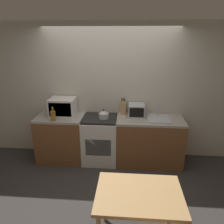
{
  "coord_description": "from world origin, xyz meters",
  "views": [
    {
      "loc": [
        0.35,
        -2.98,
        2.36
      ],
      "look_at": [
        0.06,
        0.69,
        1.05
      ],
      "focal_mm": 35.0,
      "sensor_mm": 36.0,
      "label": 1
    }
  ],
  "objects_px": {
    "bottle": "(53,115)",
    "toaster_oven": "(136,110)",
    "kettle": "(104,115)",
    "dining_table": "(139,200)",
    "microwave": "(63,107)",
    "stove_range": "(100,139)"
  },
  "relations": [
    {
      "from": "bottle",
      "to": "toaster_oven",
      "type": "height_order",
      "value": "bottle"
    },
    {
      "from": "kettle",
      "to": "dining_table",
      "type": "relative_size",
      "value": 0.19
    },
    {
      "from": "kettle",
      "to": "microwave",
      "type": "height_order",
      "value": "microwave"
    },
    {
      "from": "stove_range",
      "to": "dining_table",
      "type": "distance_m",
      "value": 1.92
    },
    {
      "from": "microwave",
      "to": "bottle",
      "type": "relative_size",
      "value": 1.9
    },
    {
      "from": "kettle",
      "to": "bottle",
      "type": "distance_m",
      "value": 0.91
    },
    {
      "from": "kettle",
      "to": "dining_table",
      "type": "distance_m",
      "value": 1.89
    },
    {
      "from": "stove_range",
      "to": "toaster_oven",
      "type": "bearing_deg",
      "value": 11.79
    },
    {
      "from": "kettle",
      "to": "dining_table",
      "type": "xyz_separation_m",
      "value": [
        0.59,
        -1.76,
        -0.35
      ]
    },
    {
      "from": "stove_range",
      "to": "toaster_oven",
      "type": "distance_m",
      "value": 0.9
    },
    {
      "from": "stove_range",
      "to": "bottle",
      "type": "xyz_separation_m",
      "value": [
        -0.81,
        -0.22,
        0.55
      ]
    },
    {
      "from": "kettle",
      "to": "toaster_oven",
      "type": "xyz_separation_m",
      "value": [
        0.6,
        0.18,
        0.04
      ]
    },
    {
      "from": "bottle",
      "to": "toaster_oven",
      "type": "distance_m",
      "value": 1.53
    },
    {
      "from": "bottle",
      "to": "toaster_oven",
      "type": "xyz_separation_m",
      "value": [
        1.49,
        0.36,
        0.02
      ]
    },
    {
      "from": "stove_range",
      "to": "kettle",
      "type": "distance_m",
      "value": 0.53
    },
    {
      "from": "kettle",
      "to": "dining_table",
      "type": "bearing_deg",
      "value": -71.44
    },
    {
      "from": "bottle",
      "to": "dining_table",
      "type": "xyz_separation_m",
      "value": [
        1.48,
        -1.58,
        -0.37
      ]
    },
    {
      "from": "microwave",
      "to": "bottle",
      "type": "xyz_separation_m",
      "value": [
        -0.09,
        -0.31,
        -0.07
      ]
    },
    {
      "from": "stove_range",
      "to": "kettle",
      "type": "height_order",
      "value": "kettle"
    },
    {
      "from": "stove_range",
      "to": "microwave",
      "type": "bearing_deg",
      "value": 172.36
    },
    {
      "from": "microwave",
      "to": "toaster_oven",
      "type": "bearing_deg",
      "value": 1.84
    },
    {
      "from": "toaster_oven",
      "to": "kettle",
      "type": "bearing_deg",
      "value": -163.56
    }
  ]
}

